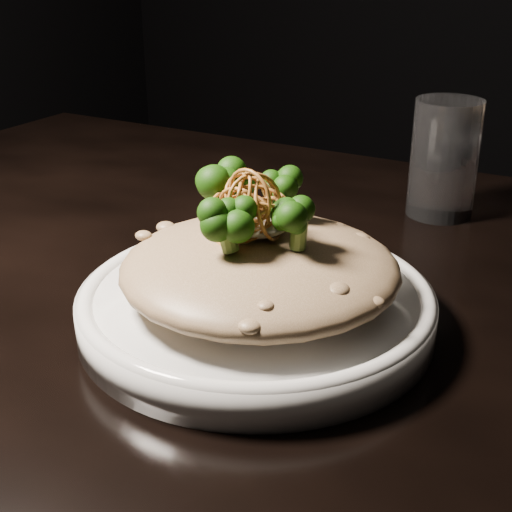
{
  "coord_description": "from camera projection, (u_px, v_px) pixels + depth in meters",
  "views": [
    {
      "loc": [
        0.29,
        -0.46,
        1.01
      ],
      "look_at": [
        0.06,
        -0.06,
        0.81
      ],
      "focal_mm": 50.0,
      "sensor_mm": 36.0,
      "label": 1
    }
  ],
  "objects": [
    {
      "name": "table",
      "position": [
        225.0,
        359.0,
        0.64
      ],
      "size": [
        1.1,
        0.8,
        0.75
      ],
      "color": "black",
      "rests_on": "ground"
    },
    {
      "name": "plate",
      "position": [
        256.0,
        307.0,
        0.52
      ],
      "size": [
        0.26,
        0.26,
        0.03
      ],
      "primitive_type": "cylinder",
      "color": "silver",
      "rests_on": "table"
    },
    {
      "name": "risotto",
      "position": [
        260.0,
        268.0,
        0.5
      ],
      "size": [
        0.2,
        0.2,
        0.04
      ],
      "primitive_type": "ellipsoid",
      "color": "brown",
      "rests_on": "plate"
    },
    {
      "name": "broccoli",
      "position": [
        250.0,
        202.0,
        0.49
      ],
      "size": [
        0.13,
        0.13,
        0.05
      ],
      "primitive_type": null,
      "color": "black",
      "rests_on": "risotto"
    },
    {
      "name": "cheese",
      "position": [
        254.0,
        223.0,
        0.5
      ],
      "size": [
        0.05,
        0.05,
        0.01
      ],
      "primitive_type": "ellipsoid",
      "color": "silver",
      "rests_on": "risotto"
    },
    {
      "name": "shallots",
      "position": [
        254.0,
        197.0,
        0.49
      ],
      "size": [
        0.05,
        0.05,
        0.03
      ],
      "primitive_type": null,
      "color": "brown",
      "rests_on": "cheese"
    },
    {
      "name": "drinking_glass",
      "position": [
        444.0,
        159.0,
        0.72
      ],
      "size": [
        0.08,
        0.08,
        0.12
      ],
      "primitive_type": "cylinder",
      "rotation": [
        0.0,
        0.0,
        0.15
      ],
      "color": "white",
      "rests_on": "table"
    }
  ]
}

